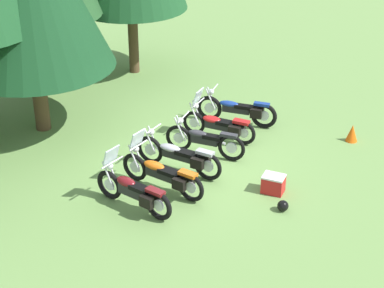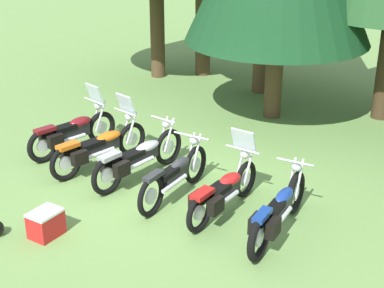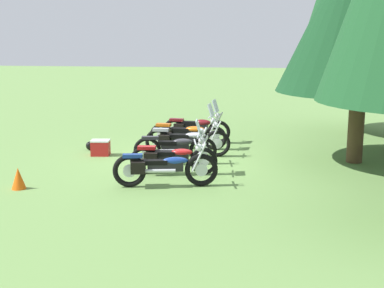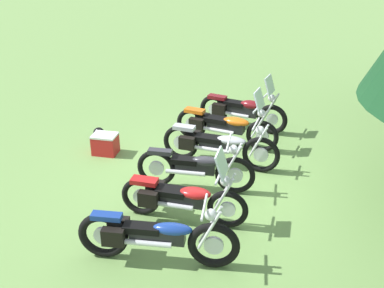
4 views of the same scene
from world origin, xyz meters
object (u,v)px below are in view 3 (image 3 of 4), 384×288
motorcycle_0 (196,127)px  pine_tree_3 (364,0)px  motorcycle_1 (187,133)px  motorcycle_2 (186,140)px  motorcycle_3 (176,148)px  dropped_helmet (90,146)px  motorcycle_4 (172,156)px  motorcycle_5 (163,167)px  traffic_cone (18,178)px  picnic_cooler (101,148)px

motorcycle_0 → pine_tree_3: (2.11, 4.53, 3.73)m
motorcycle_1 → pine_tree_3: (1.12, 4.68, 3.73)m
motorcycle_2 → motorcycle_3: size_ratio=1.11×
dropped_helmet → motorcycle_4: bearing=49.8°
motorcycle_1 → motorcycle_5: motorcycle_1 is taller
motorcycle_4 → traffic_cone: motorcycle_4 is taller
motorcycle_1 → motorcycle_2: bearing=-78.6°
motorcycle_0 → motorcycle_4: bearing=-84.6°
traffic_cone → dropped_helmet: traffic_cone is taller
motorcycle_5 → picnic_cooler: 3.71m
picnic_cooler → dropped_helmet: picnic_cooler is taller
motorcycle_0 → traffic_cone: motorcycle_0 is taller
motorcycle_1 → dropped_helmet: bearing=-163.1°
motorcycle_1 → motorcycle_3: size_ratio=1.08×
picnic_cooler → pine_tree_3: bearing=90.8°
motorcycle_2 → traffic_cone: bearing=-130.5°
pine_tree_3 → traffic_cone: pine_tree_3 is taller
motorcycle_4 → motorcycle_2: bearing=84.8°
motorcycle_0 → pine_tree_3: 6.24m
motorcycle_3 → motorcycle_2: bearing=75.9°
motorcycle_2 → motorcycle_3: bearing=-95.9°
motorcycle_3 → traffic_cone: motorcycle_3 is taller
motorcycle_0 → dropped_helmet: bearing=-145.2°
motorcycle_1 → dropped_helmet: motorcycle_1 is taller
motorcycle_5 → pine_tree_3: size_ratio=0.36×
motorcycle_4 → motorcycle_5: bearing=-94.8°
motorcycle_1 → motorcycle_2: motorcycle_1 is taller
traffic_cone → motorcycle_0: bearing=150.0°
picnic_cooler → dropped_helmet: 0.81m
motorcycle_2 → picnic_cooler: bearing=-173.5°
motorcycle_2 → motorcycle_4: bearing=-90.8°
motorcycle_5 → pine_tree_3: (-2.96, 4.64, 3.75)m
motorcycle_2 → pine_tree_3: size_ratio=0.37×
motorcycle_1 → pine_tree_3: bearing=-8.5°
motorcycle_5 → motorcycle_4: bearing=78.6°
motorcycle_0 → traffic_cone: 6.53m
traffic_cone → dropped_helmet: 4.10m
motorcycle_4 → pine_tree_3: 6.24m
motorcycle_1 → motorcycle_2: 0.97m
motorcycle_3 → pine_tree_3: 6.07m
motorcycle_4 → motorcycle_3: bearing=90.1°
motorcycle_2 → motorcycle_4: 2.04m
motorcycle_0 → motorcycle_3: 2.98m
motorcycle_5 → dropped_helmet: size_ratio=9.06×
motorcycle_1 → motorcycle_4: (3.00, 0.06, -0.02)m
motorcycle_0 → motorcycle_3: motorcycle_0 is taller
motorcycle_1 → dropped_helmet: (0.59, -2.79, -0.34)m
motorcycle_0 → dropped_helmet: size_ratio=8.40×
motorcycle_1 → motorcycle_3: bearing=-85.2°
picnic_cooler → traffic_cone: traffic_cone is taller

